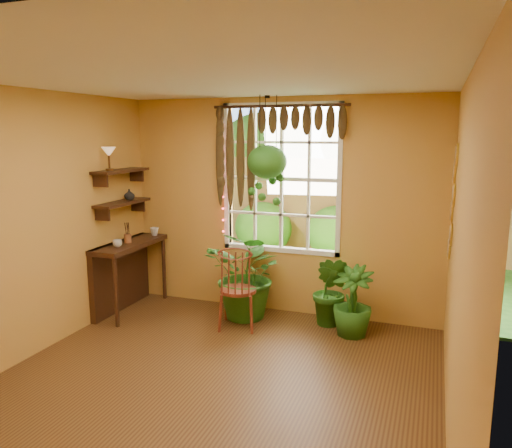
{
  "coord_description": "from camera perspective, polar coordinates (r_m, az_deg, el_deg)",
  "views": [
    {
      "loc": [
        1.82,
        -3.66,
        2.26
      ],
      "look_at": [
        0.07,
        1.15,
        1.33
      ],
      "focal_mm": 35.0,
      "sensor_mm": 36.0,
      "label": 1
    }
  ],
  "objects": [
    {
      "name": "potted_plant_mid",
      "position": [
        5.98,
        8.67,
        -7.59
      ],
      "size": [
        0.59,
        0.55,
        0.86
      ],
      "primitive_type": "imported",
      "rotation": [
        0.0,
        0.0,
        -0.43
      ],
      "color": "#1B5215",
      "rests_on": "floor"
    },
    {
      "name": "tiffany_lamp",
      "position": [
        6.22,
        -16.48,
        7.76
      ],
      "size": [
        0.17,
        0.17,
        0.28
      ],
      "color": "brown",
      "rests_on": "shelf_upper"
    },
    {
      "name": "wall_plates",
      "position": [
        5.5,
        21.49,
        2.19
      ],
      "size": [
        0.04,
        0.32,
        1.1
      ],
      "primitive_type": null,
      "color": "beige",
      "rests_on": "wall_right"
    },
    {
      "name": "potted_plant_right",
      "position": [
        5.77,
        10.97,
        -8.66
      ],
      "size": [
        0.5,
        0.5,
        0.8
      ],
      "primitive_type": "imported",
      "rotation": [
        0.0,
        0.0,
        -0.12
      ],
      "color": "#1B5215",
      "rests_on": "floor"
    },
    {
      "name": "floor",
      "position": [
        4.67,
        -5.97,
        -18.7
      ],
      "size": [
        4.5,
        4.5,
        0.0
      ],
      "primitive_type": "plane",
      "color": "brown",
      "rests_on": "ground"
    },
    {
      "name": "valance_vine",
      "position": [
        6.12,
        1.88,
        10.49
      ],
      "size": [
        1.7,
        0.12,
        1.1
      ],
      "color": "#351B0E",
      "rests_on": "window"
    },
    {
      "name": "wall_right",
      "position": [
        3.77,
        22.18,
        -4.43
      ],
      "size": [
        0.0,
        4.5,
        4.5
      ],
      "primitive_type": "plane",
      "rotation": [
        1.57,
        0.0,
        -1.57
      ],
      "color": "gold",
      "rests_on": "floor"
    },
    {
      "name": "ceiling",
      "position": [
        4.11,
        -6.7,
        16.4
      ],
      "size": [
        4.5,
        4.5,
        0.0
      ],
      "primitive_type": "plane",
      "rotation": [
        3.14,
        0.0,
        0.0
      ],
      "color": "white",
      "rests_on": "wall_back"
    },
    {
      "name": "windsor_chair",
      "position": [
        5.9,
        -2.1,
        -8.75
      ],
      "size": [
        0.51,
        0.53,
        1.15
      ],
      "rotation": [
        0.0,
        0.0,
        0.22
      ],
      "color": "maroon",
      "rests_on": "floor"
    },
    {
      "name": "wall_left",
      "position": [
        5.36,
        -25.87,
        -0.49
      ],
      "size": [
        0.0,
        4.5,
        4.5
      ],
      "primitive_type": "plane",
      "rotation": [
        1.57,
        0.0,
        1.57
      ],
      "color": "gold",
      "rests_on": "floor"
    },
    {
      "name": "brush_jar",
      "position": [
        6.47,
        -14.47,
        -0.96
      ],
      "size": [
        0.09,
        0.09,
        0.33
      ],
      "color": "brown",
      "rests_on": "counter_ledge"
    },
    {
      "name": "cup_b",
      "position": [
        6.86,
        -11.53,
        -0.86
      ],
      "size": [
        0.13,
        0.13,
        0.11
      ],
      "primitive_type": "imported",
      "rotation": [
        0.0,
        0.0,
        0.14
      ],
      "color": "beige",
      "rests_on": "counter_ledge"
    },
    {
      "name": "potted_plant_left",
      "position": [
        6.12,
        -0.8,
        -5.78
      ],
      "size": [
        1.2,
        1.11,
        1.12
      ],
      "primitive_type": "imported",
      "rotation": [
        0.0,
        0.0,
        -0.27
      ],
      "color": "#1B5215",
      "rests_on": "floor"
    },
    {
      "name": "window",
      "position": [
        6.23,
        2.94,
        5.17
      ],
      "size": [
        1.52,
        0.1,
        1.86
      ],
      "color": "white",
      "rests_on": "wall_back"
    },
    {
      "name": "backyard",
      "position": [
        10.69,
        11.42,
        4.9
      ],
      "size": [
        14.0,
        10.0,
        12.0
      ],
      "color": "#1B5117",
      "rests_on": "ground"
    },
    {
      "name": "shelf_lower",
      "position": [
        6.48,
        -15.01,
        2.36
      ],
      "size": [
        0.25,
        0.9,
        0.04
      ],
      "primitive_type": "cube",
      "color": "#351B0E",
      "rests_on": "wall_left"
    },
    {
      "name": "wall_back",
      "position": [
        6.25,
        2.83,
        1.95
      ],
      "size": [
        4.0,
        0.0,
        4.0
      ],
      "primitive_type": "plane",
      "rotation": [
        1.57,
        0.0,
        0.0
      ],
      "color": "gold",
      "rests_on": "floor"
    },
    {
      "name": "cup_a",
      "position": [
        6.28,
        -15.56,
        -2.14
      ],
      "size": [
        0.13,
        0.13,
        0.09
      ],
      "primitive_type": "imported",
      "rotation": [
        0.0,
        0.0,
        0.16
      ],
      "color": "silver",
      "rests_on": "counter_ledge"
    },
    {
      "name": "hanging_basket",
      "position": [
        6.02,
        1.27,
        6.9
      ],
      "size": [
        0.48,
        0.48,
        1.31
      ],
      "color": "black",
      "rests_on": "ceiling"
    },
    {
      "name": "shelf_vase",
      "position": [
        6.59,
        -14.28,
        3.28
      ],
      "size": [
        0.15,
        0.15,
        0.14
      ],
      "primitive_type": "imported",
      "rotation": [
        0.0,
        0.0,
        -0.09
      ],
      "color": "#B2AD99",
      "rests_on": "shelf_lower"
    },
    {
      "name": "counter_ledge",
      "position": [
        6.67,
        -14.91,
        -4.87
      ],
      "size": [
        0.4,
        1.2,
        0.9
      ],
      "color": "#351B0E",
      "rests_on": "floor"
    },
    {
      "name": "shelf_upper",
      "position": [
        6.44,
        -15.17,
        5.88
      ],
      "size": [
        0.25,
        0.9,
        0.04
      ],
      "primitive_type": "cube",
      "color": "#351B0E",
      "rests_on": "wall_left"
    },
    {
      "name": "string_lights",
      "position": [
        6.41,
        -3.84,
        5.75
      ],
      "size": [
        0.03,
        0.03,
        1.54
      ],
      "primitive_type": null,
      "color": "#FF2633",
      "rests_on": "window"
    }
  ]
}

